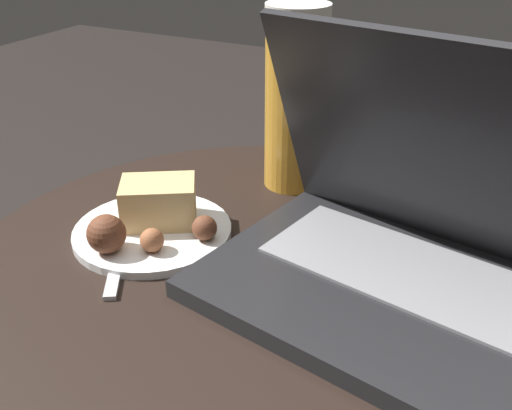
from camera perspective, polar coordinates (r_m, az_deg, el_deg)
table at (r=0.73m, az=0.67°, el=-18.74°), size 0.63×0.63×0.58m
laptop at (r=0.56m, az=13.43°, el=-3.74°), size 0.36×0.30×0.24m
beer_glass at (r=0.73m, az=3.78°, el=10.04°), size 0.08×0.08×0.22m
snack_plate at (r=0.65m, az=-9.95°, el=-1.54°), size 0.17×0.17×0.06m
fork at (r=0.65m, az=-12.73°, el=-3.75°), size 0.10×0.15×0.00m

